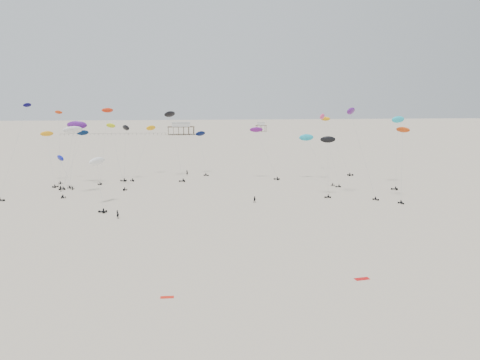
{
  "coord_description": "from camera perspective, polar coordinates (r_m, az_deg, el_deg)",
  "views": [
    {
      "loc": [
        -15.78,
        -23.48,
        25.98
      ],
      "look_at": [
        0.0,
        88.0,
        7.0
      ],
      "focal_mm": 35.0,
      "sensor_mm": 36.0,
      "label": 1
    }
  ],
  "objects": [
    {
      "name": "spectator_2",
      "position": [
        146.39,
        -21.01,
        -1.3
      ],
      "size": [
        1.23,
        0.75,
        1.98
      ],
      "primitive_type": "imported",
      "rotation": [
        0.0,
        0.0,
        6.18
      ],
      "color": "black",
      "rests_on": "ground"
    },
    {
      "name": "rig_14",
      "position": [
        167.96,
        -4.71,
        4.73
      ],
      "size": [
        5.08,
        8.28,
        15.71
      ],
      "rotation": [
        0.0,
        0.0,
        4.01
      ],
      "color": "black",
      "rests_on": "ground"
    },
    {
      "name": "rig_20",
      "position": [
        152.69,
        18.65,
        5.58
      ],
      "size": [
        8.36,
        12.09,
        22.25
      ],
      "rotation": [
        0.0,
        0.0,
        1.08
      ],
      "color": "black",
      "rests_on": "ground"
    },
    {
      "name": "spectator_0",
      "position": [
        108.85,
        -14.67,
        -4.56
      ],
      "size": [
        0.99,
        0.94,
        2.24
      ],
      "primitive_type": "imported",
      "rotation": [
        0.0,
        0.0,
        2.48
      ],
      "color": "black",
      "rests_on": "ground"
    },
    {
      "name": "rig_13",
      "position": [
        159.38,
        -8.29,
        6.55
      ],
      "size": [
        7.29,
        12.56,
        23.4
      ],
      "rotation": [
        0.0,
        0.0,
        1.6
      ],
      "color": "black",
      "rests_on": "ground"
    },
    {
      "name": "spectator_3",
      "position": [
        167.55,
        -6.46,
        0.59
      ],
      "size": [
        0.94,
        0.91,
        2.15
      ],
      "primitive_type": "imported",
      "rotation": [
        0.0,
        0.0,
        2.44
      ],
      "color": "black",
      "rests_on": "ground"
    },
    {
      "name": "rig_15",
      "position": [
        153.98,
        -19.31,
        5.93
      ],
      "size": [
        6.55,
        8.8,
        20.32
      ],
      "rotation": [
        0.0,
        0.0,
        0.04
      ],
      "color": "black",
      "rests_on": "ground"
    },
    {
      "name": "rig_19",
      "position": [
        144.33,
        -15.01,
        4.18
      ],
      "size": [
        6.53,
        8.32,
        19.74
      ],
      "rotation": [
        0.0,
        0.0,
        2.91
      ],
      "color": "black",
      "rests_on": "ground"
    },
    {
      "name": "rig_12",
      "position": [
        129.2,
        10.65,
        3.35
      ],
      "size": [
        4.29,
        3.64,
        16.77
      ],
      "rotation": [
        0.0,
        0.0,
        1.82
      ],
      "color": "black",
      "rests_on": "ground"
    },
    {
      "name": "grounded_kite_a",
      "position": [
        72.99,
        14.65,
        -11.61
      ],
      "size": [
        2.3,
        1.18,
        0.08
      ],
      "primitive_type": "cube",
      "rotation": [
        0.0,
        0.0,
        0.13
      ],
      "color": "red",
      "rests_on": "ground"
    },
    {
      "name": "pavilion_small",
      "position": [
        411.15,
        2.59,
        6.42
      ],
      "size": [
        9.0,
        7.0,
        8.0
      ],
      "color": "brown",
      "rests_on": "ground"
    },
    {
      "name": "ground_plane",
      "position": [
        225.54,
        -4.0,
        2.93
      ],
      "size": [
        900.0,
        900.0,
        0.0
      ],
      "primitive_type": "plane",
      "color": "beige"
    },
    {
      "name": "rig_5",
      "position": [
        155.92,
        -16.09,
        5.78
      ],
      "size": [
        5.16,
        8.03,
        24.07
      ],
      "rotation": [
        0.0,
        0.0,
        5.92
      ],
      "color": "black",
      "rests_on": "ground"
    },
    {
      "name": "rig_7",
      "position": [
        174.03,
        11.6,
        4.59
      ],
      "size": [
        8.69,
        14.84,
        22.77
      ],
      "rotation": [
        0.0,
        0.0,
        4.89
      ],
      "color": "black",
      "rests_on": "ground"
    },
    {
      "name": "rig_11",
      "position": [
        141.5,
        -26.02,
        2.46
      ],
      "size": [
        7.12,
        15.69,
        27.47
      ],
      "rotation": [
        0.0,
        0.0,
        4.51
      ],
      "color": "black",
      "rests_on": "ground"
    },
    {
      "name": "rig_6",
      "position": [
        149.59,
        -20.85,
        2.0
      ],
      "size": [
        6.11,
        5.7,
        10.36
      ],
      "rotation": [
        0.0,
        0.0,
        3.39
      ],
      "color": "black",
      "rests_on": "ground"
    },
    {
      "name": "spectator_1",
      "position": [
        121.49,
        1.82,
        -2.78
      ],
      "size": [
        1.02,
        0.65,
        2.0
      ],
      "primitive_type": "imported",
      "rotation": [
        0.0,
        0.0,
        6.37
      ],
      "color": "black",
      "rests_on": "ground"
    },
    {
      "name": "rig_16",
      "position": [
        156.38,
        8.45,
        4.5
      ],
      "size": [
        8.46,
        15.05,
        18.86
      ],
      "rotation": [
        0.0,
        0.0,
        6.0
      ],
      "color": "black",
      "rests_on": "ground"
    },
    {
      "name": "rig_10",
      "position": [
        121.79,
        -16.94,
        1.28
      ],
      "size": [
        5.88,
        13.54,
        13.78
      ],
      "rotation": [
        0.0,
        0.0,
        1.22
      ],
      "color": "black",
      "rests_on": "ground"
    },
    {
      "name": "rig_8",
      "position": [
        137.1,
        -19.84,
        4.95
      ],
      "size": [
        6.77,
        7.85,
        19.6
      ],
      "rotation": [
        0.0,
        0.0,
        0.45
      ],
      "color": "black",
      "rests_on": "ground"
    },
    {
      "name": "pavilion_main",
      "position": [
        374.16,
        -7.2,
        6.16
      ],
      "size": [
        21.0,
        13.0,
        9.8
      ],
      "color": "brown",
      "rests_on": "ground"
    },
    {
      "name": "rig_3",
      "position": [
        162.2,
        -21.18,
        4.76
      ],
      "size": [
        3.32,
        9.25,
        23.24
      ],
      "rotation": [
        0.0,
        0.0,
        3.28
      ],
      "color": "black",
      "rests_on": "ground"
    },
    {
      "name": "rig_2",
      "position": [
        152.75,
        10.3,
        6.31
      ],
      "size": [
        4.65,
        14.31,
        23.19
      ],
      "rotation": [
        0.0,
        0.0,
        1.57
      ],
      "color": "black",
      "rests_on": "ground"
    },
    {
      "name": "rig_1",
      "position": [
        161.63,
        -22.29,
        3.91
      ],
      "size": [
        7.93,
        15.03,
        19.33
      ],
      "rotation": [
        0.0,
        0.0,
        5.55
      ],
      "color": "black",
      "rests_on": "ground"
    },
    {
      "name": "rig_21",
      "position": [
        129.86,
        19.21,
        3.76
      ],
      "size": [
        5.02,
        9.18,
        19.58
      ],
      "rotation": [
        0.0,
        0.0,
        3.32
      ],
      "color": "black",
      "rests_on": "ground"
    },
    {
      "name": "pier_fence",
      "position": [
        377.17,
        -15.15,
        5.41
      ],
      "size": [
        80.2,
        0.2,
        1.5
      ],
      "color": "black",
      "rests_on": "ground"
    },
    {
      "name": "rig_17",
      "position": [
        156.38,
        2.61,
        4.72
      ],
      "size": [
        10.08,
        4.62,
        17.86
      ],
      "rotation": [
        0.0,
        0.0,
        0.97
      ],
      "color": "black",
      "rests_on": "ground"
    },
    {
      "name": "grounded_kite_b",
      "position": [
        65.39,
        -8.88,
        -13.96
      ],
      "size": [
        1.83,
        0.77,
        0.07
      ],
      "primitive_type": "cube",
      "rotation": [
        0.0,
        0.0,
        -0.04
      ],
      "color": "red",
      "rests_on": "ground"
    },
    {
      "name": "rig_9",
      "position": [
        158.39,
        -13.81,
        4.55
      ],
      "size": [
        4.16,
        5.83,
        18.53
      ],
      "rotation": [
        0.0,
        0.0,
        1.33
      ],
      "color": "black",
      "rests_on": "ground"
    },
    {
      "name": "rig_18",
      "position": [
        150.61,
        -19.31,
        3.47
      ],
      "size": [
        8.61,
        9.14,
        17.85
      ],
      "rotation": [
        0.0,
        0.0,
        1.82
      ],
      "color": "black",
      "rests_on": "ground"
    },
    {
      "name": "rig_4",
      "position": [
        130.05,
        13.81,
        6.63
      ],
      "size": [
        8.84,
        9.43,
        24.7
      ],
      "rotation": [
        0.0,
        0.0,
        3.6
      ],
      "color": "black",
      "rests_on": "ground"
    },
    {
      "name": "rig_0",
      "position": [
        166.14,
        -11.23,
        5.05
      ],
      "size": [
        8.91,
        16.42,
        20.95
      ],
      "rotation": [
        0.0,
        0.0,
        3.55
      ],
      "color": "black",
      "rests_on": "ground"
    }
  ]
}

